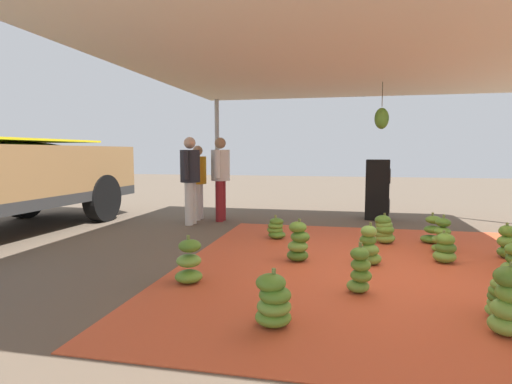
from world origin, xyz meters
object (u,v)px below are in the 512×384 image
(banana_bunch_0, at_px, (273,302))
(speaker_stack, at_px, (378,190))
(banana_bunch_2, at_px, (508,304))
(banana_bunch_8, at_px, (445,249))
(banana_bunch_9, at_px, (506,299))
(banana_bunch_6, at_px, (276,229))
(banana_bunch_14, at_px, (370,246))
(banana_bunch_10, at_px, (442,237))
(banana_bunch_1, at_px, (298,243))
(worker_1, at_px, (220,173))
(banana_bunch_11, at_px, (360,272))
(banana_bunch_4, at_px, (507,243))
(banana_bunch_7, at_px, (189,263))
(banana_bunch_5, at_px, (432,231))
(banana_bunch_13, at_px, (384,230))
(worker_2, at_px, (190,174))
(worker_0, at_px, (198,177))

(banana_bunch_0, distance_m, speaker_stack, 6.27)
(banana_bunch_2, xyz_separation_m, banana_bunch_8, (2.27, -0.02, -0.08))
(banana_bunch_8, xyz_separation_m, speaker_stack, (3.62, 0.62, 0.46))
(banana_bunch_9, distance_m, speaker_stack, 5.59)
(banana_bunch_6, bearing_deg, banana_bunch_14, -133.31)
(banana_bunch_8, distance_m, banana_bunch_10, 0.59)
(banana_bunch_1, xyz_separation_m, speaker_stack, (3.96, -1.31, 0.40))
(banana_bunch_8, distance_m, banana_bunch_14, 1.04)
(banana_bunch_14, relative_size, worker_1, 0.31)
(banana_bunch_2, height_order, banana_bunch_11, banana_bunch_2)
(banana_bunch_0, relative_size, banana_bunch_2, 0.84)
(banana_bunch_4, xyz_separation_m, banana_bunch_14, (-0.76, 1.89, 0.03))
(banana_bunch_0, relative_size, speaker_stack, 0.38)
(banana_bunch_1, xyz_separation_m, banana_bunch_7, (-1.18, 1.11, -0.03))
(banana_bunch_5, distance_m, banana_bunch_11, 2.99)
(banana_bunch_0, xyz_separation_m, speaker_stack, (6.12, -1.28, 0.43))
(banana_bunch_5, xyz_separation_m, worker_1, (1.42, 4.00, 0.83))
(banana_bunch_9, relative_size, banana_bunch_11, 0.82)
(banana_bunch_4, xyz_separation_m, banana_bunch_13, (0.61, 1.59, 0.00))
(banana_bunch_5, xyz_separation_m, worker_2, (0.87, 4.47, 0.83))
(banana_bunch_13, height_order, speaker_stack, speaker_stack)
(banana_bunch_10, xyz_separation_m, worker_2, (1.53, 4.48, 0.79))
(banana_bunch_10, relative_size, banana_bunch_13, 1.15)
(banana_bunch_8, bearing_deg, banana_bunch_11, 142.08)
(banana_bunch_0, relative_size, worker_0, 0.31)
(banana_bunch_10, bearing_deg, worker_0, 64.73)
(worker_2, bearing_deg, banana_bunch_7, -159.30)
(banana_bunch_7, bearing_deg, banana_bunch_4, -63.46)
(banana_bunch_7, height_order, worker_0, worker_0)
(banana_bunch_9, bearing_deg, banana_bunch_2, 162.90)
(banana_bunch_8, relative_size, banana_bunch_11, 0.80)
(banana_bunch_2, height_order, banana_bunch_13, banana_bunch_2)
(banana_bunch_5, bearing_deg, banana_bunch_9, -179.61)
(worker_2, xyz_separation_m, speaker_stack, (1.51, -3.78, -0.38))
(worker_1, height_order, worker_2, worker_1)
(banana_bunch_0, xyz_separation_m, worker_0, (5.23, 2.56, 0.72))
(banana_bunch_4, height_order, banana_bunch_10, banana_bunch_10)
(banana_bunch_4, height_order, worker_2, worker_2)
(banana_bunch_13, xyz_separation_m, speaker_stack, (2.57, -0.07, 0.43))
(banana_bunch_2, distance_m, worker_2, 6.24)
(banana_bunch_9, distance_m, banana_bunch_10, 2.49)
(banana_bunch_13, distance_m, worker_0, 4.18)
(banana_bunch_11, xyz_separation_m, banana_bunch_13, (2.54, -0.46, -0.01))
(banana_bunch_5, bearing_deg, worker_1, 70.50)
(banana_bunch_0, height_order, worker_0, worker_0)
(banana_bunch_2, height_order, banana_bunch_10, banana_bunch_2)
(banana_bunch_0, xyz_separation_m, banana_bunch_10, (3.09, -1.98, 0.02))
(banana_bunch_2, height_order, banana_bunch_4, banana_bunch_2)
(worker_2, bearing_deg, worker_0, 5.21)
(banana_bunch_14, bearing_deg, banana_bunch_6, 46.69)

